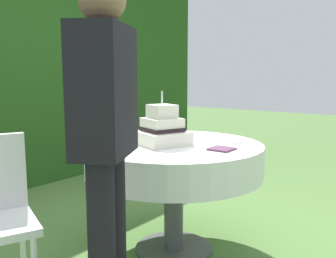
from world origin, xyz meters
name	(u,v)px	position (x,y,z in m)	size (l,w,h in m)	color
ground_plane	(174,250)	(0.00, 0.00, 0.00)	(20.00, 20.00, 0.00)	#547A3D
cake_table	(174,160)	(0.00, 0.00, 0.63)	(1.17, 1.17, 0.75)	#4C4C51
wedding_cake	(162,130)	(-0.07, 0.04, 0.84)	(0.38, 0.38, 0.35)	silver
serving_plate_near	(115,140)	(-0.18, 0.37, 0.75)	(0.14, 0.14, 0.01)	white
serving_plate_far	(234,142)	(0.26, -0.30, 0.75)	(0.12, 0.12, 0.01)	white
napkin_stack	(222,149)	(0.01, -0.36, 0.75)	(0.14, 0.14, 0.01)	#603856
standing_person	(105,137)	(-0.85, -0.28, 0.93)	(0.41, 0.35, 1.60)	black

